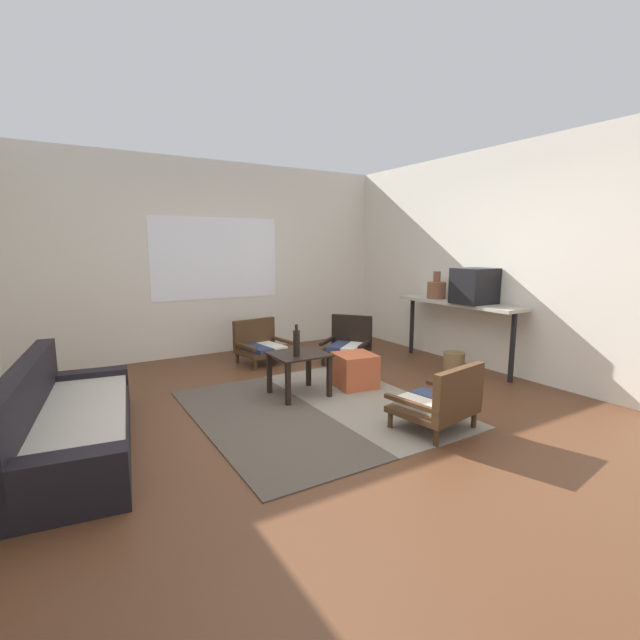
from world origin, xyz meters
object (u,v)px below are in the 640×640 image
(couch, at_px, (66,424))
(console_shelf, at_px, (457,309))
(ottoman_orange, at_px, (355,371))
(clay_vase, at_px, (436,289))
(glass_bottle, at_px, (297,342))
(crt_television, at_px, (474,286))
(armchair_by_window, at_px, (261,344))
(wicker_basket, at_px, (454,361))
(coffee_table, at_px, (299,363))
(armchair_corner, at_px, (348,342))
(armchair_striped_foreground, at_px, (441,401))

(couch, distance_m, console_shelf, 4.41)
(ottoman_orange, bearing_deg, console_shelf, 1.71)
(ottoman_orange, bearing_deg, clay_vase, 14.52)
(console_shelf, distance_m, glass_bottle, 2.35)
(crt_television, distance_m, clay_vase, 0.62)
(armchair_by_window, bearing_deg, crt_television, -39.75)
(couch, bearing_deg, console_shelf, 2.55)
(clay_vase, bearing_deg, couch, -172.60)
(armchair_by_window, height_order, ottoman_orange, armchair_by_window)
(armchair_by_window, distance_m, wicker_basket, 2.49)
(coffee_table, relative_size, armchair_corner, 0.72)
(couch, relative_size, ottoman_orange, 5.18)
(clay_vase, height_order, wicker_basket, clay_vase)
(couch, relative_size, coffee_table, 3.85)
(couch, bearing_deg, crt_television, -0.66)
(wicker_basket, bearing_deg, armchair_corner, 130.64)
(crt_television, xyz_separation_m, wicker_basket, (-0.17, 0.10, -0.94))
(crt_television, xyz_separation_m, glass_bottle, (-2.34, 0.19, -0.47))
(armchair_striped_foreground, distance_m, wicker_basket, 1.97)
(glass_bottle, bearing_deg, console_shelf, 1.33)
(coffee_table, bearing_deg, armchair_by_window, 81.85)
(coffee_table, bearing_deg, console_shelf, -0.66)
(armchair_corner, relative_size, console_shelf, 0.44)
(console_shelf, distance_m, crt_television, 0.39)
(coffee_table, bearing_deg, wicker_basket, -4.61)
(armchair_corner, relative_size, glass_bottle, 2.43)
(armchair_by_window, distance_m, glass_bottle, 1.59)
(armchair_by_window, height_order, clay_vase, clay_vase)
(armchair_by_window, bearing_deg, armchair_corner, -30.11)
(clay_vase, distance_m, glass_bottle, 2.42)
(coffee_table, height_order, armchair_corner, armchair_corner)
(armchair_striped_foreground, distance_m, armchair_corner, 2.35)
(ottoman_orange, bearing_deg, wicker_basket, -3.74)
(armchair_striped_foreground, relative_size, console_shelf, 0.40)
(armchair_corner, relative_size, clay_vase, 2.15)
(crt_television, bearing_deg, console_shelf, 89.27)
(couch, distance_m, glass_bottle, 2.06)
(armchair_by_window, bearing_deg, wicker_basket, -40.49)
(clay_vase, bearing_deg, crt_television, -90.29)
(armchair_by_window, xyz_separation_m, armchair_striped_foreground, (0.37, -2.85, 0.01))
(armchair_corner, bearing_deg, console_shelf, -39.92)
(couch, xyz_separation_m, armchair_striped_foreground, (2.67, -1.18, 0.05))
(coffee_table, xyz_separation_m, ottoman_orange, (0.65, -0.07, -0.16))
(armchair_by_window, height_order, armchair_corner, armchair_corner)
(couch, distance_m, crt_television, 4.45)
(couch, height_order, console_shelf, console_shelf)
(armchair_striped_foreground, distance_m, ottoman_orange, 1.33)
(clay_vase, bearing_deg, wicker_basket, -108.88)
(armchair_by_window, xyz_separation_m, armchair_corner, (1.01, -0.58, 0.02))
(ottoman_orange, bearing_deg, armchair_by_window, 106.29)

